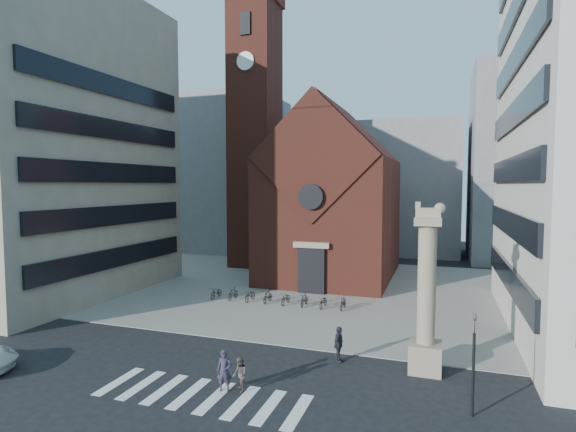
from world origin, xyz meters
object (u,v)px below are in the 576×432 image
object	(u,v)px
lion_column	(426,305)
traffic_light	(474,362)
scooter_0	(216,292)
pedestrian_1	(240,375)
pedestrian_2	(339,344)
pedestrian_0	(224,371)

from	to	relation	value
lion_column	traffic_light	xyz separation A→B (m)	(1.99, -4.00, -1.17)
lion_column	scooter_0	world-z (taller)	lion_column
pedestrian_1	scooter_0	size ratio (longest dim) A/B	0.91
traffic_light	pedestrian_1	size ratio (longest dim) A/B	2.68
traffic_light	pedestrian_2	xyz separation A→B (m)	(-6.45, 3.85, -1.33)
pedestrian_1	scooter_0	world-z (taller)	pedestrian_1
traffic_light	pedestrian_0	size ratio (longest dim) A/B	2.25
pedestrian_0	scooter_0	xyz separation A→B (m)	(-8.39, 14.98, -0.44)
lion_column	pedestrian_0	size ratio (longest dim) A/B	4.54
pedestrian_0	pedestrian_2	size ratio (longest dim) A/B	1.00
pedestrian_1	pedestrian_0	bearing A→B (deg)	-115.29
traffic_light	pedestrian_1	bearing A→B (deg)	-173.78
pedestrian_0	pedestrian_1	world-z (taller)	pedestrian_0
traffic_light	pedestrian_0	xyz separation A→B (m)	(-10.70, -1.25, -1.33)
pedestrian_2	scooter_0	world-z (taller)	pedestrian_2
traffic_light	pedestrian_1	world-z (taller)	traffic_light
scooter_0	lion_column	bearing A→B (deg)	-27.72
lion_column	pedestrian_1	size ratio (longest dim) A/B	5.41
pedestrian_2	scooter_0	size ratio (longest dim) A/B	1.09
pedestrian_0	lion_column	bearing A→B (deg)	14.78
pedestrian_0	pedestrian_2	distance (m)	6.63
traffic_light	pedestrian_2	size ratio (longest dim) A/B	2.24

